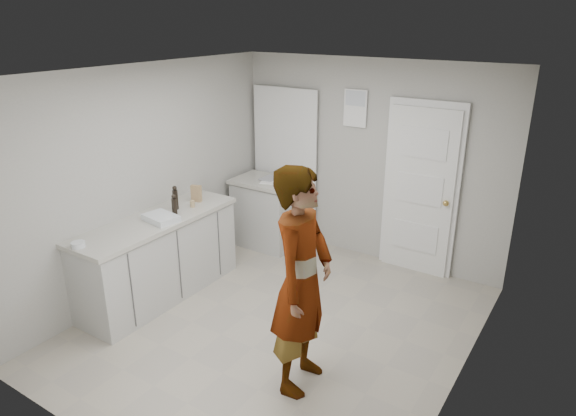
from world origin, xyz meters
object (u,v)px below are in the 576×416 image
Objects in this scene: oil_cruet_a at (174,205)px; egg_bowl at (78,245)px; baking_dish at (161,218)px; spice_jar at (193,204)px; cake_mix_box at (196,193)px; person at (302,281)px; oil_cruet_b at (175,198)px.

egg_bowl is at bearing -97.69° from oil_cruet_a.
oil_cruet_a reaches higher than baking_dish.
spice_jar is 0.61× the size of egg_bowl.
cake_mix_box reaches higher than baking_dish.
baking_dish is at bearing 71.11° from person.
spice_jar is 0.35× the size of oil_cruet_a.
baking_dish is (-1.97, 0.37, -0.01)m from person.
oil_cruet_b reaches higher than oil_cruet_a.
baking_dish is 0.90m from egg_bowl.
oil_cruet_b is 0.37m from baking_dish.
person is 4.86× the size of baking_dish.
oil_cruet_a is at bearing -97.40° from cake_mix_box.
person is 8.50× the size of oil_cruet_a.
cake_mix_box is at bearing 55.39° from person.
baking_dish is at bearing -85.47° from oil_cruet_a.
oil_cruet_b is 1.23m from egg_bowl.
oil_cruet_b is at bearing 87.58° from egg_bowl.
egg_bowl is (-0.07, -1.54, -0.07)m from cake_mix_box.
person is at bearing -43.82° from cake_mix_box.
oil_cruet_b is (-0.10, 0.12, 0.02)m from oil_cruet_a.
cake_mix_box is 1.54m from egg_bowl.
cake_mix_box is at bearing 99.99° from oil_cruet_a.
oil_cruet_a is 1.12m from egg_bowl.
oil_cruet_b reaches higher than cake_mix_box.
person reaches higher than oil_cruet_b.
person reaches higher than cake_mix_box.
spice_jar is at bearing 86.87° from oil_cruet_a.
oil_cruet_a is (-1.98, 0.59, 0.07)m from person.
cake_mix_box is 0.86× the size of oil_cruet_a.
cake_mix_box is at bearing 98.16° from baking_dish.
oil_cruet_a is at bearing 65.19° from person.
person is at bearing -18.86° from oil_cruet_b.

